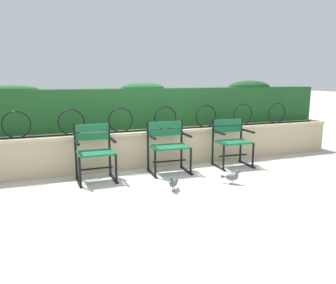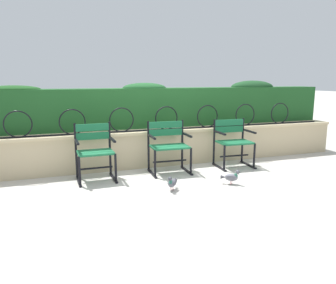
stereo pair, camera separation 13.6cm
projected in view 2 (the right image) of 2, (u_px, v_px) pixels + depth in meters
name	position (u px, v px, depth m)	size (l,w,h in m)	color
ground_plane	(170.00, 177.00, 5.25)	(60.00, 60.00, 0.00)	#BCB7AD
stone_wall	(155.00, 147.00, 5.94)	(7.50, 0.41, 0.64)	#C6B289
iron_arch_fence	(146.00, 120.00, 5.72)	(6.96, 0.02, 0.42)	black
hedge_row	(150.00, 106.00, 6.21)	(7.35, 0.48, 0.85)	#1E5123
park_chair_left	(95.00, 150.00, 5.06)	(0.57, 0.53, 0.87)	#19663D
park_chair_centre	(168.00, 145.00, 5.48)	(0.66, 0.55, 0.84)	#19663D
park_chair_right	(233.00, 141.00, 5.86)	(0.64, 0.55, 0.83)	#19663D
pigeon_near_chairs	(172.00, 183.00, 4.62)	(0.22, 0.25, 0.22)	#5B5B66
pigeon_far_side	(231.00, 177.00, 4.88)	(0.26, 0.21, 0.22)	slate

